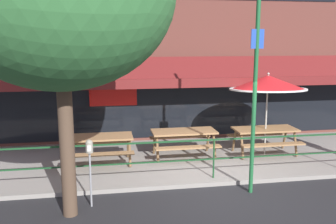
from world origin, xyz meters
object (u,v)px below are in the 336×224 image
object	(u,v)px
picnic_table_right	(265,134)
parking_meter_near	(89,153)
patio_umbrella_right	(268,83)
street_sign_pole	(255,86)
picnic_table_left	(99,142)
picnic_table_centre	(184,136)

from	to	relation	value
picnic_table_right	parking_meter_near	bearing A→B (deg)	-152.76
patio_umbrella_right	street_sign_pole	distance (m)	2.71
street_sign_pole	picnic_table_left	bearing A→B (deg)	145.91
picnic_table_left	picnic_table_centre	xyz separation A→B (m)	(2.37, 0.22, 0.00)
picnic_table_centre	parking_meter_near	distance (m)	3.66
picnic_table_centre	parking_meter_near	bearing A→B (deg)	-133.53
picnic_table_left	picnic_table_centre	bearing A→B (deg)	5.31
parking_meter_near	picnic_table_centre	bearing A→B (deg)	46.47
picnic_table_left	street_sign_pole	distance (m)	4.41
patio_umbrella_right	picnic_table_left	bearing A→B (deg)	-179.35
street_sign_pole	parking_meter_near	bearing A→B (deg)	-177.75
picnic_table_right	parking_meter_near	xyz separation A→B (m)	(-4.87, -2.51, 0.44)
picnic_table_right	patio_umbrella_right	distance (m)	1.47
picnic_table_left	parking_meter_near	distance (m)	2.46
parking_meter_near	picnic_table_right	bearing A→B (deg)	27.24
picnic_table_centre	street_sign_pole	world-z (taller)	street_sign_pole
picnic_table_right	patio_umbrella_right	bearing A→B (deg)	-90.00
picnic_table_right	street_sign_pole	bearing A→B (deg)	-119.95
picnic_table_centre	street_sign_pole	xyz separation A→B (m)	(1.00, -2.50, 1.71)
picnic_table_left	street_sign_pole	bearing A→B (deg)	-34.09
street_sign_pole	picnic_table_right	bearing A→B (deg)	60.05
picnic_table_left	parking_meter_near	world-z (taller)	parking_meter_near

